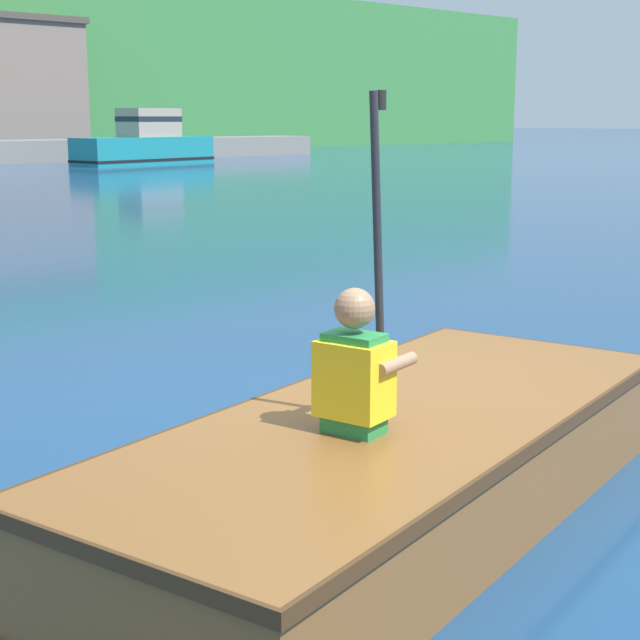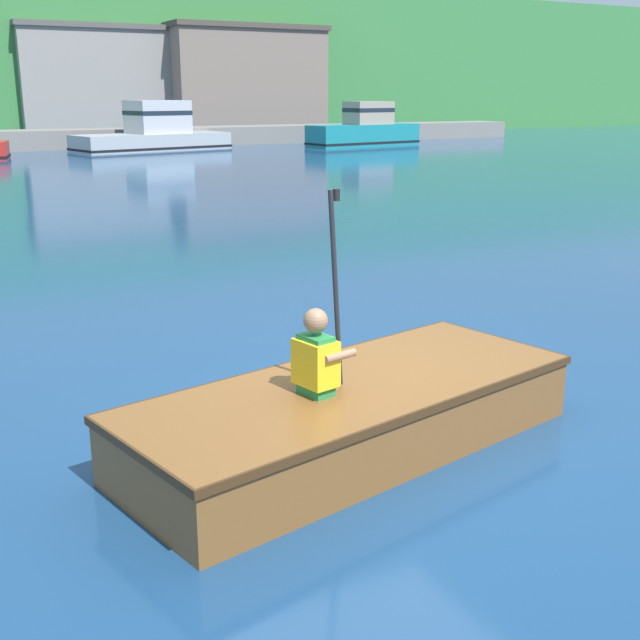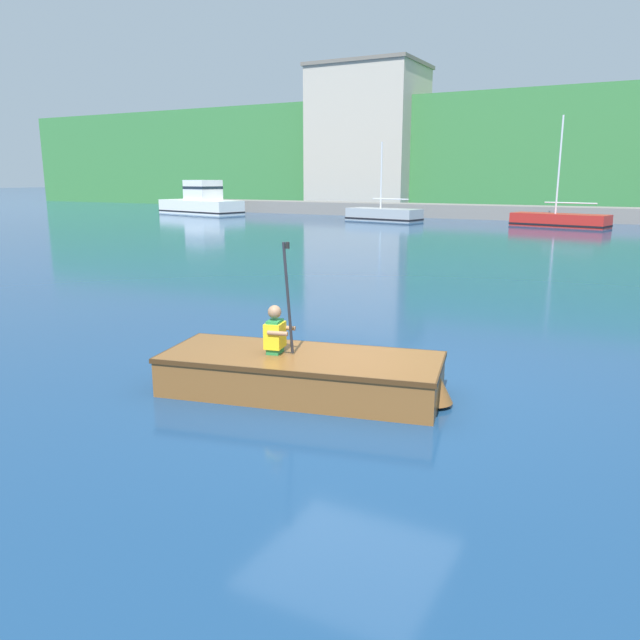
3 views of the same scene
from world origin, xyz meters
The scene contains 9 objects.
ground_plane centered at (0.00, 0.00, 0.00)m, with size 300.00×300.00×0.00m, color navy.
shoreline_ridge centered at (0.00, 53.29, 4.61)m, with size 120.00×20.00×9.22m.
waterfront_warehouse_left centered at (-19.77, 44.85, 6.05)m, with size 9.31×7.27×12.08m.
marina_dock centered at (0.00, 35.24, 0.45)m, with size 60.47×2.40×0.90m.
moored_boat_dock_west_end centered at (-27.35, 31.10, 0.84)m, with size 7.63×4.03×2.49m.
moored_boat_dock_west_inner centered at (-12.10, 30.22, 0.37)m, with size 5.08×2.63×4.84m.
moored_boat_dock_east_inner centered at (-1.56, 30.26, 0.35)m, with size 5.44×2.73×5.97m.
rowboat_foreground centered at (-0.49, -0.39, 0.28)m, with size 3.75×2.07×0.50m.
person_paddler centered at (-0.87, -0.47, 0.79)m, with size 0.39×0.40×1.41m.
Camera 3 is at (3.21, -6.92, 2.67)m, focal length 35.00 mm.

